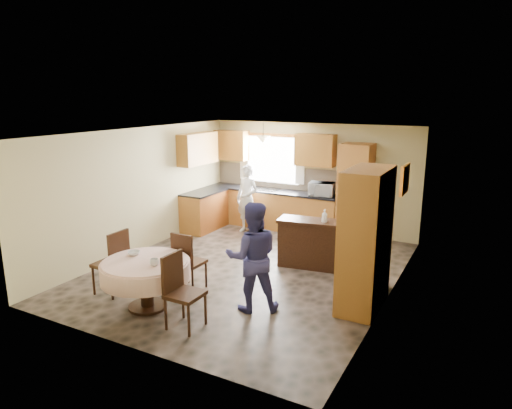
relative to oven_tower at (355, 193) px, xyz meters
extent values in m
cube|color=brown|center=(-1.15, -2.69, -1.06)|extent=(5.00, 6.00, 0.01)
cube|color=white|center=(-1.15, -2.69, 1.44)|extent=(5.00, 6.00, 0.01)
cube|color=tan|center=(-1.15, 0.31, 0.19)|extent=(5.00, 0.02, 2.50)
cube|color=tan|center=(-1.15, -5.69, 0.19)|extent=(5.00, 0.02, 2.50)
cube|color=tan|center=(-3.65, -2.69, 0.19)|extent=(0.02, 6.00, 2.50)
cube|color=tan|center=(1.35, -2.69, 0.19)|extent=(0.02, 6.00, 2.50)
cube|color=white|center=(-2.15, 0.29, 0.54)|extent=(1.40, 0.03, 1.10)
cube|color=white|center=(-2.90, 0.24, 0.59)|extent=(0.22, 0.02, 1.15)
cube|color=white|center=(-1.40, 0.24, 0.59)|extent=(0.22, 0.02, 1.15)
cube|color=#C98635|center=(-2.00, 0.01, -0.62)|extent=(3.30, 0.60, 0.88)
cube|color=black|center=(-2.00, 0.01, -0.16)|extent=(3.30, 0.64, 0.04)
cube|color=#C98635|center=(-3.35, -0.89, -0.62)|extent=(0.60, 1.20, 0.88)
cube|color=black|center=(-3.35, -0.89, -0.16)|extent=(0.64, 1.20, 0.04)
cube|color=tan|center=(-2.00, 0.30, 0.12)|extent=(3.30, 0.02, 0.55)
cube|color=#A56D29|center=(-3.20, 0.15, 0.85)|extent=(0.85, 0.33, 0.72)
cube|color=#A56D29|center=(-1.00, 0.15, 0.85)|extent=(0.90, 0.33, 0.72)
cube|color=#A56D29|center=(-3.48, -0.89, 0.85)|extent=(0.33, 1.20, 0.72)
cube|color=#C98635|center=(0.00, 0.00, 0.00)|extent=(0.66, 0.62, 2.12)
cube|color=black|center=(0.00, -0.31, 0.19)|extent=(0.56, 0.01, 0.45)
cube|color=black|center=(0.00, -0.31, -0.31)|extent=(0.56, 0.01, 0.45)
cone|color=beige|center=(-2.15, -0.19, 1.06)|extent=(0.36, 0.36, 0.18)
cube|color=#391C0F|center=(-0.24, -1.98, -0.64)|extent=(1.24, 0.65, 0.84)
cube|color=black|center=(1.05, -2.37, -0.76)|extent=(0.49, 0.39, 0.60)
cube|color=#C98635|center=(1.07, -3.15, 0.00)|extent=(0.55, 1.11, 2.11)
cylinder|color=#391C0F|center=(-1.77, -4.72, -0.72)|extent=(0.19, 0.19, 0.68)
cylinder|color=#391C0F|center=(-1.77, -4.72, -1.04)|extent=(0.58, 0.58, 0.04)
cylinder|color=beige|center=(-1.77, -4.72, -0.34)|extent=(1.25, 1.25, 0.05)
cylinder|color=beige|center=(-1.77, -4.72, -0.47)|extent=(1.31, 1.31, 0.27)
cube|color=#391C0F|center=(-2.63, -4.58, -0.57)|extent=(0.46, 0.46, 0.05)
cube|color=#391C0F|center=(-2.43, -4.58, -0.27)|extent=(0.05, 0.44, 0.55)
cylinder|color=#391C0F|center=(-2.83, -4.77, -0.83)|extent=(0.04, 0.04, 0.47)
cylinder|color=#391C0F|center=(-2.44, -4.77, -0.83)|extent=(0.04, 0.04, 0.47)
cylinder|color=#391C0F|center=(-2.83, -4.38, -0.83)|extent=(0.04, 0.04, 0.47)
cylinder|color=#391C0F|center=(-2.44, -4.38, -0.83)|extent=(0.04, 0.04, 0.47)
cube|color=#391C0F|center=(-1.60, -3.86, -0.60)|extent=(0.44, 0.44, 0.05)
cube|color=#391C0F|center=(-1.60, -4.05, -0.32)|extent=(0.41, 0.05, 0.51)
cylinder|color=#391C0F|center=(-1.78, -4.04, -0.84)|extent=(0.04, 0.04, 0.44)
cylinder|color=#391C0F|center=(-1.42, -4.04, -0.84)|extent=(0.04, 0.04, 0.44)
cylinder|color=#391C0F|center=(-1.78, -3.68, -0.84)|extent=(0.04, 0.04, 0.44)
cylinder|color=#391C0F|center=(-1.42, -3.68, -0.84)|extent=(0.04, 0.04, 0.44)
cube|color=#391C0F|center=(-0.90, -4.93, -0.58)|extent=(0.45, 0.45, 0.05)
cube|color=#391C0F|center=(-1.10, -4.93, -0.29)|extent=(0.05, 0.43, 0.54)
cylinder|color=#391C0F|center=(-1.09, -5.12, -0.83)|extent=(0.04, 0.04, 0.46)
cylinder|color=#391C0F|center=(-0.70, -5.12, -0.83)|extent=(0.04, 0.04, 0.46)
cylinder|color=#391C0F|center=(-1.09, -4.74, -0.83)|extent=(0.04, 0.04, 0.46)
cylinder|color=#391C0F|center=(-0.70, -4.74, -0.83)|extent=(0.04, 0.04, 0.46)
cube|color=gold|center=(1.32, -1.75, 0.69)|extent=(0.05, 0.60, 0.50)
cube|color=silver|center=(1.29, -1.75, 0.69)|extent=(0.01, 0.50, 0.39)
imported|color=silver|center=(-0.75, -0.04, 0.01)|extent=(0.60, 0.46, 0.30)
imported|color=silver|center=(-2.33, -0.64, -0.26)|extent=(0.64, 0.49, 1.59)
imported|color=navy|center=(-0.35, -4.01, -0.24)|extent=(1.01, 0.96, 1.65)
imported|color=#B2B2B2|center=(-0.48, -1.98, -0.19)|extent=(0.26, 0.26, 0.05)
imported|color=silver|center=(0.02, -1.98, -0.08)|extent=(0.12, 0.12, 0.28)
imported|color=#B2B2B2|center=(-1.51, -4.82, -0.26)|extent=(0.14, 0.14, 0.10)
imported|color=#B2B2B2|center=(-2.08, -4.61, -0.28)|extent=(0.23, 0.23, 0.06)
camera|label=1|loc=(2.66, -9.53, 2.07)|focal=32.00mm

